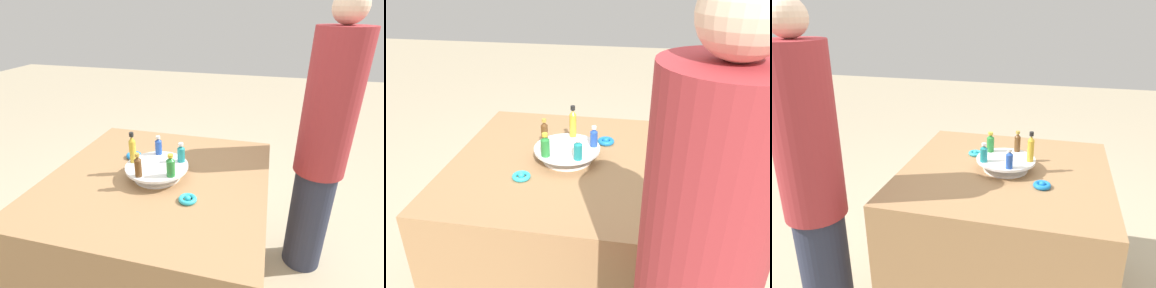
{
  "view_description": "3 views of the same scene",
  "coord_description": "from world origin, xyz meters",
  "views": [
    {
      "loc": [
        -1.12,
        -0.45,
        1.48
      ],
      "look_at": [
        0.08,
        -0.14,
        0.91
      ],
      "focal_mm": 28.0,
      "sensor_mm": 36.0,
      "label": 1
    },
    {
      "loc": [
        0.29,
        -1.42,
        1.56
      ],
      "look_at": [
        0.07,
        -0.12,
        0.9
      ],
      "focal_mm": 35.0,
      "sensor_mm": 36.0,
      "label": 2
    },
    {
      "loc": [
        1.68,
        0.23,
        1.52
      ],
      "look_at": [
        0.11,
        -0.18,
        0.92
      ],
      "focal_mm": 35.0,
      "sensor_mm": 36.0,
      "label": 3
    }
  ],
  "objects": [
    {
      "name": "bottle_green",
      "position": [
        -0.07,
        -0.09,
        0.87
      ],
      "size": [
        0.04,
        0.04,
        0.1
      ],
      "color": "#288438",
      "rests_on": "display_stand"
    },
    {
      "name": "ribbon_bow_teal",
      "position": [
        -0.15,
        -0.19,
        0.77
      ],
      "size": [
        0.08,
        0.08,
        0.03
      ],
      "color": "#2DB7CC",
      "rests_on": "party_table"
    },
    {
      "name": "bottle_teal",
      "position": [
        0.06,
        -0.1,
        0.86
      ],
      "size": [
        0.04,
        0.04,
        0.09
      ],
      "color": "teal",
      "rests_on": "display_stand"
    },
    {
      "name": "ground_plane",
      "position": [
        0.0,
        0.0,
        0.0
      ],
      "size": [
        12.0,
        12.0,
        0.0
      ],
      "primitive_type": "plane",
      "color": "tan"
    },
    {
      "name": "display_stand",
      "position": [
        0.0,
        0.0,
        0.8
      ],
      "size": [
        0.29,
        0.29,
        0.06
      ],
      "color": "white",
      "rests_on": "party_table"
    },
    {
      "name": "party_table",
      "position": [
        0.0,
        0.0,
        0.38
      ],
      "size": [
        1.0,
        1.0,
        0.76
      ],
      "color": "#9E754C",
      "rests_on": "ground_plane"
    },
    {
      "name": "bottle_gold",
      "position": [
        0.01,
        0.12,
        0.89
      ],
      "size": [
        0.03,
        0.03,
        0.15
      ],
      "color": "gold",
      "rests_on": "display_stand"
    },
    {
      "name": "bottle_blue",
      "position": [
        0.11,
        0.03,
        0.86
      ],
      "size": [
        0.03,
        0.03,
        0.09
      ],
      "color": "#234CAD",
      "rests_on": "display_stand"
    },
    {
      "name": "bottle_brown",
      "position": [
        -0.11,
        0.04,
        0.87
      ],
      "size": [
        0.03,
        0.03,
        0.11
      ],
      "color": "brown",
      "rests_on": "display_stand"
    },
    {
      "name": "ribbon_bow_blue",
      "position": [
        0.15,
        0.19,
        0.77
      ],
      "size": [
        0.08,
        0.08,
        0.03
      ],
      "color": "blue",
      "rests_on": "party_table"
    }
  ]
}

